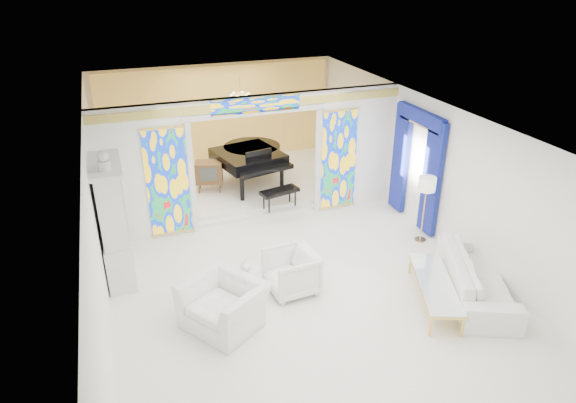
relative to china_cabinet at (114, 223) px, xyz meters
name	(u,v)px	position (x,y,z in m)	size (l,w,h in m)	color
floor	(286,261)	(3.22, -0.60, -1.17)	(12.00, 12.00, 0.00)	white
ceiling	(285,120)	(3.22, -0.60, 1.83)	(7.00, 12.00, 0.02)	white
wall_back	(217,115)	(3.22, 5.40, 0.33)	(7.00, 0.02, 3.00)	white
wall_left	(96,224)	(-0.28, -0.60, 0.33)	(0.02, 12.00, 3.00)	white
wall_right	(438,172)	(6.72, -0.60, 0.33)	(0.02, 12.00, 3.00)	white
partition_wall	(256,155)	(3.22, 1.40, 0.48)	(7.00, 0.22, 3.00)	white
stained_glass_left	(168,183)	(1.19, 1.29, 0.13)	(0.90, 0.04, 2.40)	gold
stained_glass_right	(339,160)	(5.25, 1.29, 0.13)	(0.90, 0.04, 2.40)	gold
stained_glass_transom	(256,105)	(3.22, 1.29, 1.65)	(2.00, 0.04, 0.34)	gold
alcove_platform	(236,183)	(3.22, 3.50, -1.08)	(6.80, 3.80, 0.18)	white
gold_curtain_back	(218,116)	(3.22, 5.28, 0.33)	(6.70, 0.10, 2.90)	#E5B34F
chandelier	(240,95)	(3.42, 3.40, 1.38)	(0.48, 0.48, 0.30)	gold
blue_drapes	(417,159)	(6.62, 0.10, 0.41)	(0.14, 1.85, 2.65)	navy
china_cabinet	(114,223)	(0.00, 0.00, 0.00)	(0.56, 1.46, 2.72)	silver
armchair_left	(223,304)	(1.55, -2.15, -0.76)	(1.26, 1.10, 0.82)	silver
armchair_right	(291,272)	(2.97, -1.61, -0.76)	(0.87, 0.90, 0.82)	white
sofa	(477,276)	(6.17, -2.86, -0.80)	(2.55, 1.00, 0.75)	white
side_table	(246,279)	(2.12, -1.53, -0.78)	(0.52, 0.52, 0.59)	silver
vase	(246,264)	(2.12, -1.53, -0.47)	(0.20, 0.20, 0.21)	silver
coffee_table	(435,284)	(5.26, -2.84, -0.76)	(1.31, 2.08, 0.45)	white
floor_lamp	(427,187)	(6.32, -0.80, 0.12)	(0.45, 0.45, 1.51)	gold
grand_piano	(251,156)	(3.59, 3.17, -0.20)	(2.05, 3.16, 1.17)	black
tv_console	(209,172)	(2.42, 3.06, -0.47)	(0.78, 0.63, 0.79)	brown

